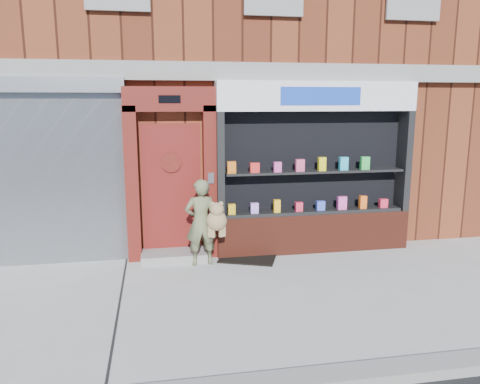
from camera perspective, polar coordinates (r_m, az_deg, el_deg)
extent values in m
plane|color=#9E9E99|center=(6.63, -0.72, -12.74)|extent=(80.00, 80.00, 0.00)
cube|color=#582314|center=(12.09, -5.77, 17.35)|extent=(12.00, 8.00, 8.00)
cube|color=gray|center=(7.98, -3.17, 14.48)|extent=(12.00, 0.16, 0.30)
cube|color=gray|center=(8.27, -24.15, 1.22)|extent=(3.00, 0.10, 2.80)
cube|color=slate|center=(8.11, -25.12, 11.78)|extent=(3.10, 0.30, 0.24)
cube|color=#4E120D|center=(7.97, -13.00, 0.85)|extent=(0.22, 0.28, 2.60)
cube|color=#4E120D|center=(8.01, -3.68, 1.17)|extent=(0.22, 0.28, 2.60)
cube|color=#4E120D|center=(7.84, -8.62, 11.14)|extent=(1.50, 0.28, 0.40)
cube|color=black|center=(7.69, -8.58, 11.14)|extent=(0.35, 0.01, 0.12)
cube|color=maroon|center=(8.09, -8.34, 0.46)|extent=(1.00, 0.06, 2.20)
cylinder|color=black|center=(7.98, -8.42, 3.58)|extent=(0.28, 0.02, 0.28)
cylinder|color=#4E120D|center=(7.97, -8.42, 3.57)|extent=(0.34, 0.02, 0.34)
cube|color=gray|center=(8.12, -8.04, -7.72)|extent=(1.10, 0.55, 0.15)
cube|color=slate|center=(7.85, -3.56, 1.71)|extent=(0.10, 0.02, 0.18)
cube|color=maroon|center=(8.58, 8.86, -4.78)|extent=(3.50, 0.40, 0.70)
cube|color=black|center=(7.93, -2.51, 3.27)|extent=(0.12, 0.40, 1.80)
cube|color=black|center=(9.03, 19.31, 3.62)|extent=(0.12, 0.40, 1.80)
cube|color=black|center=(8.50, 8.70, 3.69)|extent=(3.30, 0.03, 1.80)
cube|color=black|center=(8.48, 8.93, -2.31)|extent=(3.20, 0.36, 0.06)
cube|color=black|center=(8.35, 9.08, 2.50)|extent=(3.20, 0.36, 0.04)
cube|color=white|center=(8.25, 9.36, 11.46)|extent=(3.50, 0.40, 0.50)
cube|color=#173AAD|center=(8.06, 9.86, 11.45)|extent=(1.40, 0.01, 0.30)
cube|color=gold|center=(8.02, -1.04, -2.10)|extent=(0.12, 0.09, 0.18)
cube|color=#BB83ED|center=(8.09, 1.76, -1.97)|extent=(0.14, 0.09, 0.18)
cube|color=yellow|center=(8.17, 4.51, -1.70)|extent=(0.11, 0.09, 0.22)
cube|color=#EA2946|center=(8.29, 7.18, -1.79)|extent=(0.13, 0.09, 0.16)
cube|color=blue|center=(8.42, 9.78, -1.65)|extent=(0.15, 0.09, 0.17)
cube|color=#EE4FA9|center=(8.55, 12.30, -1.31)|extent=(0.16, 0.09, 0.23)
cube|color=orange|center=(8.72, 14.73, -1.20)|extent=(0.12, 0.09, 0.23)
cube|color=#E92947|center=(8.90, 17.06, -1.31)|extent=(0.15, 0.09, 0.16)
cube|color=orange|center=(7.88, -1.05, 3.02)|extent=(0.14, 0.09, 0.20)
cube|color=red|center=(7.96, 1.79, 2.98)|extent=(0.16, 0.09, 0.17)
cube|color=#DA489E|center=(8.05, 4.58, 3.06)|extent=(0.13, 0.09, 0.17)
cube|color=#DD4973|center=(8.16, 7.30, 3.24)|extent=(0.15, 0.09, 0.21)
cube|color=yellow|center=(8.29, 9.95, 3.38)|extent=(0.13, 0.09, 0.24)
cube|color=#29ADCF|center=(8.43, 12.50, 3.40)|extent=(0.15, 0.09, 0.23)
cube|color=green|center=(8.60, 14.97, 3.42)|extent=(0.15, 0.09, 0.23)
imported|color=#626844|center=(7.69, -4.79, -3.70)|extent=(0.55, 0.38, 1.44)
sphere|color=olive|center=(7.56, -2.87, -3.50)|extent=(0.33, 0.33, 0.33)
sphere|color=olive|center=(7.46, -2.82, -2.12)|extent=(0.22, 0.22, 0.22)
sphere|color=olive|center=(7.43, -3.34, -1.47)|extent=(0.08, 0.08, 0.08)
sphere|color=olive|center=(7.45, -2.32, -1.43)|extent=(0.08, 0.08, 0.08)
cylinder|color=olive|center=(7.59, -3.69, -4.75)|extent=(0.08, 0.08, 0.20)
cylinder|color=olive|center=(7.62, -2.02, -4.67)|extent=(0.08, 0.08, 0.20)
cylinder|color=olive|center=(7.57, -3.33, -4.78)|extent=(0.08, 0.08, 0.20)
cylinder|color=olive|center=(7.59, -2.33, -4.73)|extent=(0.08, 0.08, 0.20)
cube|color=black|center=(8.13, 0.94, -8.04)|extent=(1.11, 0.95, 0.02)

